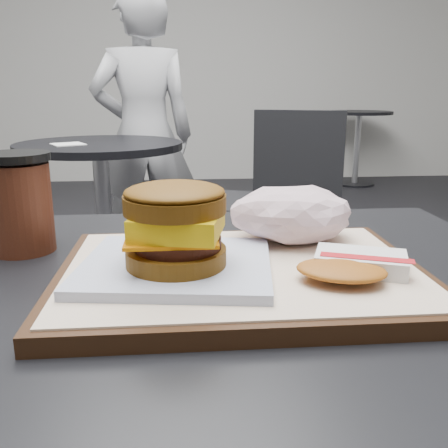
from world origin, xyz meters
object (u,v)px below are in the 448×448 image
coffee_cup (20,204)px  neighbor_chair (270,194)px  breakfast_sandwich (176,235)px  crumpled_wrapper (292,214)px  customer_table (195,424)px  neighbor_table (102,189)px  serving_tray (241,274)px  patron (144,136)px  hash_brown (352,265)px

coffee_cup → neighbor_chair: bearing=68.9°
coffee_cup → neighbor_chair: coffee_cup is taller
breakfast_sandwich → crumpled_wrapper: 0.17m
customer_table → crumpled_wrapper: (0.12, 0.07, 0.24)m
customer_table → neighbor_table: size_ratio=1.07×
serving_tray → coffee_cup: (-0.26, 0.13, 0.05)m
neighbor_chair → patron: bearing=139.8°
crumpled_wrapper → neighbor_table: crumpled_wrapper is taller
neighbor_table → serving_tray: bearing=-76.5°
hash_brown → coffee_cup: coffee_cup is taller
coffee_cup → neighbor_chair: 1.69m
neighbor_table → neighbor_chair: neighbor_chair is taller
crumpled_wrapper → breakfast_sandwich: bearing=-143.9°
customer_table → patron: size_ratio=0.55×
serving_tray → neighbor_table: bearing=103.5°
breakfast_sandwich → coffee_cup: (-0.19, 0.15, 0.00)m
crumpled_wrapper → neighbor_chair: bearing=80.5°
customer_table → neighbor_table: 1.69m
hash_brown → neighbor_chair: (0.23, 1.72, -0.29)m
neighbor_chair → patron: 0.80m
crumpled_wrapper → patron: patron is taller
breakfast_sandwich → neighbor_table: 1.74m
hash_brown → neighbor_table: size_ratio=0.18×
hash_brown → coffee_cup: 0.41m
serving_tray → customer_table: bearing=160.3°
neighbor_chair → coffee_cup: bearing=-111.1°
breakfast_sandwich → neighbor_chair: size_ratio=0.24×
customer_table → hash_brown: bearing=-19.8°
neighbor_table → patron: patron is taller
neighbor_table → customer_table: bearing=-78.0°
serving_tray → breakfast_sandwich: 0.08m
breakfast_sandwich → patron: bearing=94.7°
serving_tray → neighbor_table: serving_tray is taller
customer_table → neighbor_chair: neighbor_chair is taller
neighbor_table → hash_brown: bearing=-73.5°
customer_table → patron: (-0.20, 2.16, 0.15)m
crumpled_wrapper → neighbor_chair: (0.27, 1.60, -0.31)m
neighbor_chair → serving_tray: bearing=-101.3°
coffee_cup → patron: bearing=89.7°
patron → crumpled_wrapper: bearing=90.6°
breakfast_sandwich → hash_brown: bearing=-7.5°
serving_tray → breakfast_sandwich: (-0.07, -0.02, 0.05)m
breakfast_sandwich → hash_brown: breakfast_sandwich is taller
serving_tray → coffee_cup: size_ratio=3.05×
hash_brown → crumpled_wrapper: crumpled_wrapper is taller
crumpled_wrapper → neighbor_chair: size_ratio=0.17×
customer_table → serving_tray: serving_tray is taller
patron → coffee_cup: bearing=81.5°
patron → customer_table: bearing=87.1°
breakfast_sandwich → crumpled_wrapper: breakfast_sandwich is taller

